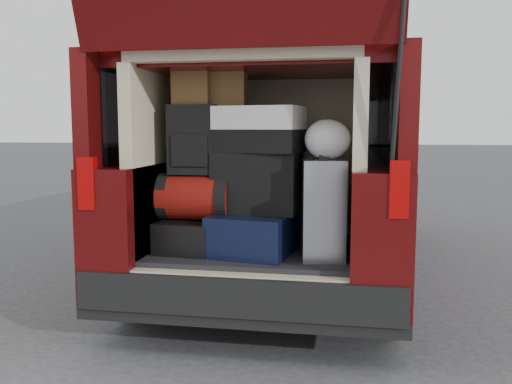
% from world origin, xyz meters
% --- Properties ---
extents(ground, '(80.00, 80.00, 0.00)m').
position_xyz_m(ground, '(0.00, 0.00, 0.00)').
color(ground, '#323234').
rests_on(ground, ground).
extents(minivan, '(1.90, 5.35, 2.77)m').
position_xyz_m(minivan, '(0.00, 1.86, 0.91)').
color(minivan, black).
rests_on(minivan, ground).
extents(load_floor, '(1.24, 1.05, 0.55)m').
position_xyz_m(load_floor, '(0.00, 0.28, 0.28)').
color(load_floor, black).
rests_on(load_floor, ground).
extents(black_hardshell, '(0.41, 0.53, 0.20)m').
position_xyz_m(black_hardshell, '(-0.38, 0.14, 0.65)').
color(black_hardshell, black).
rests_on(black_hardshell, load_floor).
extents(navy_hardshell, '(0.56, 0.64, 0.25)m').
position_xyz_m(navy_hardshell, '(0.03, 0.13, 0.68)').
color(navy_hardshell, black).
rests_on(navy_hardshell, load_floor).
extents(silver_roller, '(0.30, 0.43, 0.60)m').
position_xyz_m(silver_roller, '(0.45, 0.09, 0.85)').
color(silver_roller, silver).
rests_on(silver_roller, load_floor).
extents(red_duffel, '(0.46, 0.30, 0.29)m').
position_xyz_m(red_duffel, '(-0.36, 0.13, 0.89)').
color(red_duffel, maroon).
rests_on(red_duffel, black_hardshell).
extents(black_soft_case, '(0.56, 0.36, 0.38)m').
position_xyz_m(black_soft_case, '(0.03, 0.18, 0.99)').
color(black_soft_case, black).
rests_on(black_soft_case, navy_hardshell).
extents(backpack, '(0.31, 0.20, 0.44)m').
position_xyz_m(backpack, '(-0.37, 0.14, 1.26)').
color(backpack, black).
rests_on(backpack, red_duffel).
extents(twotone_duffel, '(0.68, 0.43, 0.28)m').
position_xyz_m(twotone_duffel, '(-0.01, 0.18, 1.32)').
color(twotone_duffel, silver).
rests_on(twotone_duffel, black_soft_case).
extents(grocery_sack_lower, '(0.24, 0.19, 0.21)m').
position_xyz_m(grocery_sack_lower, '(-0.38, 0.18, 1.58)').
color(grocery_sack_lower, brown).
rests_on(grocery_sack_lower, backpack).
extents(grocery_sack_upper, '(0.23, 0.19, 0.22)m').
position_xyz_m(grocery_sack_upper, '(-0.17, 0.24, 1.58)').
color(grocery_sack_upper, brown).
rests_on(grocery_sack_upper, twotone_duffel).
extents(plastic_bag_right, '(0.29, 0.27, 0.24)m').
position_xyz_m(plastic_bag_right, '(0.47, 0.08, 1.26)').
color(plastic_bag_right, white).
rests_on(plastic_bag_right, silver_roller).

